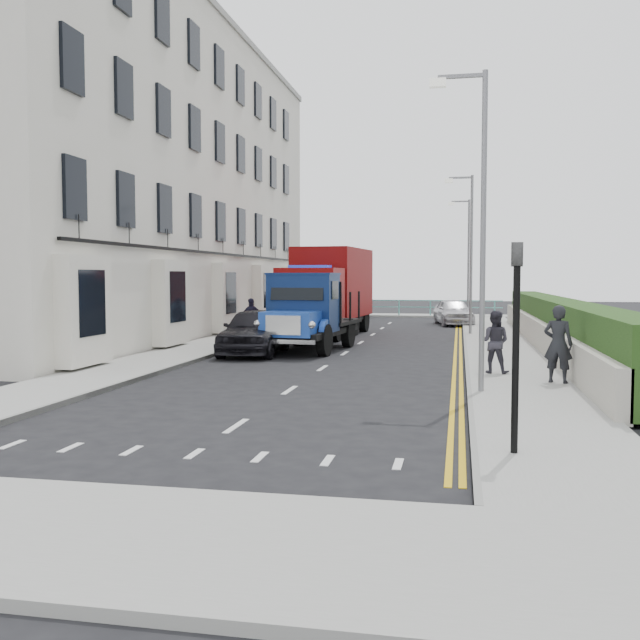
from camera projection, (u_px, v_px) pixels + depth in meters
The scene contains 23 objects.
ground at pixel (308, 378), 18.34m from camera, with size 120.00×120.00×0.00m, color black.
pavement_west at pixel (227, 341), 28.15m from camera, with size 2.40×38.00×0.12m, color gray.
pavement_east at pixel (500, 346), 26.13m from camera, with size 2.60×38.00×0.12m, color gray.
promenade at pixel (400, 315), 46.74m from camera, with size 30.00×2.50×0.12m, color gray.
sea_plane at pixel (423, 301), 77.11m from camera, with size 120.00×120.00×0.00m, color slate.
terrace_west at pixel (164, 177), 32.45m from camera, with size 6.31×30.20×14.25m.
garden_east at pixel (555, 324), 25.72m from camera, with size 1.45×28.00×1.75m.
seafront_railing at pixel (399, 308), 45.93m from camera, with size 13.00×0.08×1.11m.
lamp_near at pixel (478, 212), 15.33m from camera, with size 1.23×0.18×7.00m.
lamp_mid at pixel (468, 245), 31.01m from camera, with size 1.23×0.18×7.00m.
lamp_far at pixel (466, 252), 40.80m from camera, with size 1.23×0.18×7.00m.
traffic_signal at pixel (516, 315), 9.98m from camera, with size 0.16×0.20×3.10m.
bedford_lorry at pixel (305, 317), 24.45m from camera, with size 2.77×5.87×2.69m.
red_lorry at pixel (329, 289), 31.52m from camera, with size 3.07×7.56×3.87m.
parked_car_front at pixel (255, 331), 23.97m from camera, with size 1.86×4.62×1.57m, color black.
parked_car_mid at pixel (307, 320), 30.55m from camera, with size 1.60×4.60×1.52m, color #4C72A4.
parked_car_rear at pixel (310, 315), 35.94m from camera, with size 1.83×4.51×1.31m, color #B1B0B5.
seafront_car_left at pixel (343, 305), 45.41m from camera, with size 2.67×5.79×1.61m, color black.
seafront_car_right at pixel (453, 312), 38.36m from camera, with size 1.70×4.22×1.44m, color silver.
pedestrian_east_near at pixel (558, 344), 16.68m from camera, with size 0.67×0.44×1.83m, color black.
pedestrian_east_far at pixel (494, 342), 18.39m from camera, with size 0.79×0.61×1.62m, color #2E2C36.
pedestrian_west_near at pixel (252, 318), 28.69m from camera, with size 0.95×0.40×1.62m, color #1C1B30.
pedestrian_west_far at pixel (286, 310), 34.39m from camera, with size 0.85×0.56×1.75m, color #463C32.
Camera 1 is at (3.81, -17.81, 2.62)m, focal length 40.00 mm.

